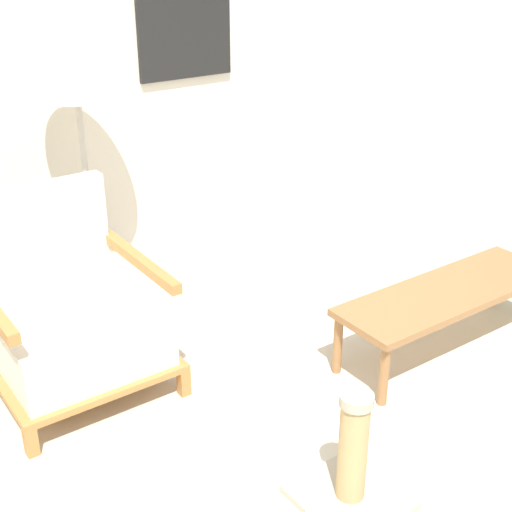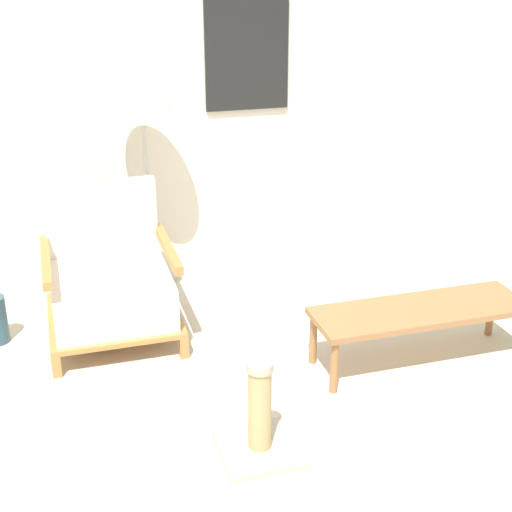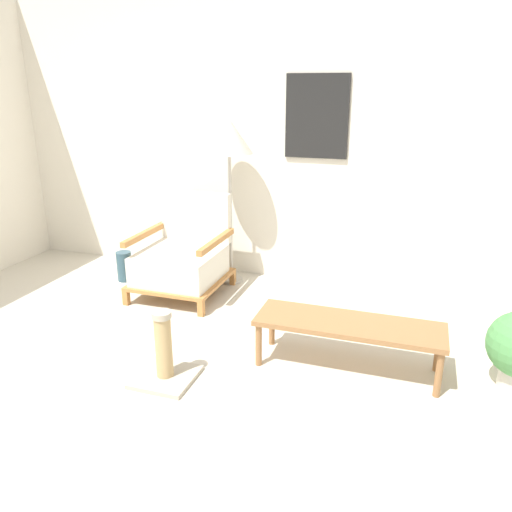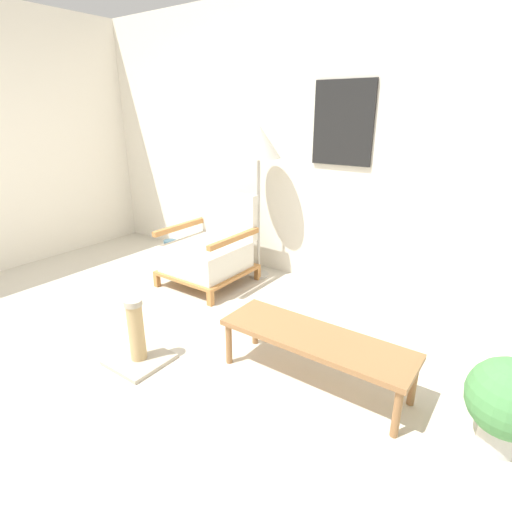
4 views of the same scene
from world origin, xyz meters
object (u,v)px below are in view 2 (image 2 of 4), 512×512
Objects in this scene: floor_lamp at (142,99)px; coffee_table at (421,314)px; scratching_post at (260,424)px; armchair at (110,284)px.

floor_lamp is 2.08m from coffee_table.
coffee_table is at bearing -43.27° from floor_lamp.
scratching_post reaches higher than coffee_table.
armchair is at bearing 153.04° from coffee_table.
coffee_table is 1.22m from scratching_post.
floor_lamp is 3.20× the size of scratching_post.
coffee_table is (1.62, -0.82, -0.03)m from armchair.
coffee_table is 2.56× the size of scratching_post.
scratching_post is (-1.09, -0.51, -0.15)m from coffee_table.
floor_lamp reaches higher than armchair.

